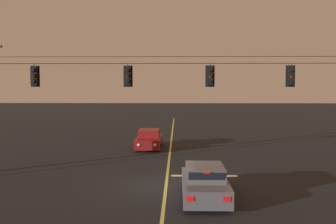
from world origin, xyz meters
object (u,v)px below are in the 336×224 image
(traffic_light_left_inner, at_px, (128,76))
(car_oncoming_lead, at_px, (149,139))
(traffic_light_right_inner, at_px, (291,76))
(traffic_light_leftmost, at_px, (34,76))
(car_waiting_near_lane, at_px, (205,183))
(traffic_light_centre, at_px, (210,76))

(traffic_light_left_inner, distance_m, car_oncoming_lead, 9.54)
(traffic_light_left_inner, bearing_deg, traffic_light_right_inner, 0.00)
(traffic_light_leftmost, height_order, car_waiting_near_lane, traffic_light_leftmost)
(traffic_light_right_inner, distance_m, car_waiting_near_lane, 8.06)
(traffic_light_leftmost, relative_size, car_waiting_near_lane, 0.28)
(car_waiting_near_lane, distance_m, car_oncoming_lead, 13.50)
(traffic_light_leftmost, bearing_deg, car_oncoming_lead, 57.14)
(traffic_light_left_inner, height_order, traffic_light_centre, same)
(car_waiting_near_lane, bearing_deg, traffic_light_centre, 82.82)
(car_waiting_near_lane, bearing_deg, traffic_light_leftmost, 151.42)
(traffic_light_leftmost, xyz_separation_m, car_oncoming_lead, (5.43, 8.41, -4.47))
(car_oncoming_lead, bearing_deg, traffic_light_left_inner, -93.43)
(car_oncoming_lead, bearing_deg, car_waiting_near_lane, -76.26)
(traffic_light_leftmost, relative_size, traffic_light_right_inner, 1.00)
(traffic_light_centre, xyz_separation_m, car_oncoming_lead, (-3.80, 8.41, -4.47))
(traffic_light_left_inner, distance_m, traffic_light_right_inner, 8.48)
(car_waiting_near_lane, relative_size, car_oncoming_lead, 0.98)
(traffic_light_left_inner, relative_size, traffic_light_centre, 1.00)
(traffic_light_leftmost, distance_m, traffic_light_centre, 9.23)
(traffic_light_centre, distance_m, traffic_light_right_inner, 4.18)
(traffic_light_left_inner, height_order, car_oncoming_lead, traffic_light_left_inner)
(traffic_light_left_inner, relative_size, traffic_light_right_inner, 1.00)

